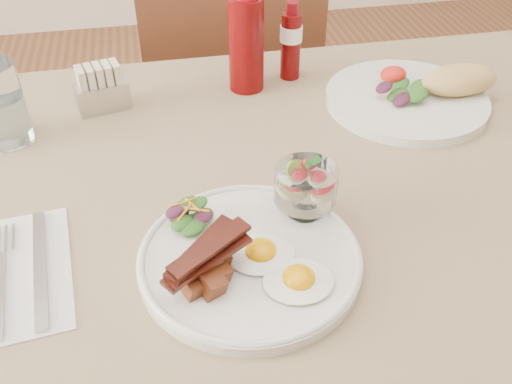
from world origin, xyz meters
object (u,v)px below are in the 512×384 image
(second_plate, at_px, (419,94))
(sugar_caddy, at_px, (101,90))
(water_glass, at_px, (1,108))
(ketchup_bottle, at_px, (246,43))
(fruit_cup, at_px, (306,185))
(main_plate, at_px, (250,259))
(hot_sauce_bottle, at_px, (291,42))
(table, at_px, (293,224))
(chair_far, at_px, (229,97))

(second_plate, distance_m, sugar_caddy, 0.56)
(water_glass, bearing_deg, ketchup_bottle, 13.33)
(fruit_cup, relative_size, sugar_caddy, 0.85)
(sugar_caddy, bearing_deg, ketchup_bottle, -8.01)
(second_plate, relative_size, water_glass, 2.35)
(main_plate, bearing_deg, second_plate, 42.01)
(hot_sauce_bottle, bearing_deg, ketchup_bottle, -163.91)
(table, xyz_separation_m, second_plate, (0.27, 0.18, 0.11))
(main_plate, relative_size, ketchup_bottle, 1.47)
(hot_sauce_bottle, xyz_separation_m, sugar_caddy, (-0.35, -0.05, -0.04))
(ketchup_bottle, bearing_deg, table, -86.26)
(second_plate, bearing_deg, ketchup_bottle, 157.99)
(chair_far, bearing_deg, hot_sauce_bottle, -78.38)
(fruit_cup, bearing_deg, sugar_caddy, 126.63)
(main_plate, xyz_separation_m, water_glass, (-0.33, 0.36, 0.05))
(fruit_cup, bearing_deg, table, 82.20)
(main_plate, relative_size, second_plate, 0.89)
(table, distance_m, main_plate, 0.21)
(fruit_cup, bearing_deg, hot_sauce_bottle, 78.67)
(table, distance_m, second_plate, 0.34)
(fruit_cup, xyz_separation_m, sugar_caddy, (-0.27, 0.36, -0.03))
(second_plate, xyz_separation_m, hot_sauce_bottle, (-0.20, 0.14, 0.05))
(second_plate, xyz_separation_m, water_glass, (-0.71, 0.02, 0.04))
(hot_sauce_bottle, distance_m, sugar_caddy, 0.36)
(fruit_cup, height_order, hot_sauce_bottle, hot_sauce_bottle)
(table, xyz_separation_m, ketchup_bottle, (-0.02, 0.30, 0.18))
(main_plate, height_order, hot_sauce_bottle, hot_sauce_bottle)
(second_plate, bearing_deg, fruit_cup, -136.61)
(second_plate, xyz_separation_m, sugar_caddy, (-0.55, 0.09, 0.02))
(chair_far, relative_size, ketchup_bottle, 4.87)
(main_plate, bearing_deg, table, 57.69)
(hot_sauce_bottle, xyz_separation_m, water_glass, (-0.50, -0.12, -0.01))
(second_plate, distance_m, hot_sauce_bottle, 0.25)
(second_plate, bearing_deg, sugar_caddy, 170.52)
(chair_far, relative_size, water_glass, 6.97)
(main_plate, distance_m, water_glass, 0.49)
(hot_sauce_bottle, height_order, water_glass, hot_sauce_bottle)
(chair_far, height_order, water_glass, chair_far)
(table, relative_size, main_plate, 4.75)
(second_plate, relative_size, sugar_caddy, 3.16)
(chair_far, xyz_separation_m, main_plate, (-0.10, -0.82, 0.24))
(second_plate, height_order, ketchup_bottle, ketchup_bottle)
(chair_far, height_order, second_plate, chair_far)
(table, bearing_deg, fruit_cup, -97.80)
(ketchup_bottle, relative_size, hot_sauce_bottle, 1.30)
(hot_sauce_bottle, bearing_deg, sugar_caddy, -171.72)
(chair_far, bearing_deg, main_plate, -96.93)
(ketchup_bottle, bearing_deg, main_plate, -100.06)
(table, relative_size, water_glass, 9.96)
(chair_far, bearing_deg, ketchup_bottle, -93.01)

